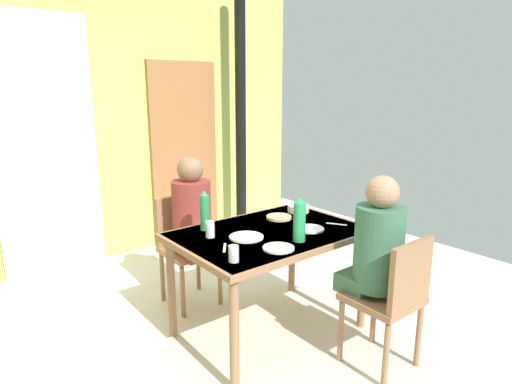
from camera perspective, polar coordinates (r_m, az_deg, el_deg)
ground_plane at (r=3.16m, az=-0.80°, el=-19.56°), size 5.84×5.84×0.00m
wall_back at (r=4.64m, az=-18.27°, el=9.02°), size 4.44×0.10×2.82m
door_wooden at (r=4.93m, az=-9.36°, el=4.93°), size 0.80×0.05×2.00m
stove_pipe_column at (r=4.97m, az=-2.02°, el=9.94°), size 0.12×0.12×2.82m
curtain_panel at (r=4.38m, az=-25.89°, el=5.13°), size 0.90×0.03×2.37m
dining_table at (r=3.03m, az=1.77°, el=-6.59°), size 1.29×0.89×0.76m
chair_near_diner at (r=2.82m, az=17.46°, el=-12.84°), size 0.40×0.40×0.87m
chair_far_diner at (r=3.60m, az=-9.26°, el=-6.56°), size 0.40×0.40×0.87m
person_near_diner at (r=2.79m, az=15.55°, el=-6.74°), size 0.30×0.37×0.77m
person_far_diner at (r=3.40m, az=-8.31°, el=-2.70°), size 0.30×0.37×0.77m
water_bottle_green_near at (r=3.02m, az=-6.77°, el=-2.54°), size 0.07×0.07×0.28m
water_bottle_green_far at (r=2.79m, az=5.72°, el=-3.76°), size 0.08×0.08×0.29m
serving_bowl_center at (r=3.47m, az=5.56°, el=-2.16°), size 0.17×0.17×0.05m
dinner_plate_near_left at (r=3.06m, az=7.04°, el=-4.82°), size 0.20×0.20×0.01m
dinner_plate_near_right at (r=2.87m, az=-1.27°, el=-5.92°), size 0.23×0.23×0.01m
dinner_plate_far_center at (r=2.69m, az=2.96°, el=-7.35°), size 0.20×0.20×0.01m
drinking_glass_by_near_diner at (r=2.49m, az=-2.95°, el=-8.09°), size 0.06×0.06×0.09m
drinking_glass_by_far_diner at (r=2.89m, az=-6.04°, el=-4.89°), size 0.06×0.06×0.11m
bread_plate_sliced at (r=3.29m, az=3.02°, el=-3.33°), size 0.19×0.19×0.02m
cutlery_knife_near at (r=2.71m, az=-4.16°, el=-7.29°), size 0.10×0.13×0.00m
cutlery_fork_near at (r=3.20m, az=10.50°, el=-4.16°), size 0.09×0.14×0.00m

